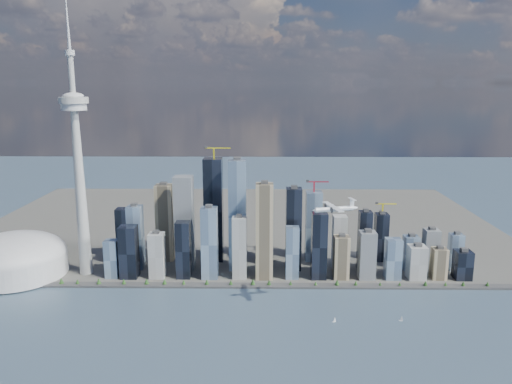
{
  "coord_description": "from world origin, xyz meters",
  "views": [
    {
      "loc": [
        63.8,
        -657.38,
        386.99
      ],
      "look_at": [
        51.6,
        260.0,
        186.49
      ],
      "focal_mm": 35.0,
      "sensor_mm": 36.0,
      "label": 1
    }
  ],
  "objects_px": {
    "dome_stadium": "(15,258)",
    "airplane": "(335,208)",
    "sailboat_east": "(401,319)",
    "sailboat_west": "(334,320)",
    "needle_tower": "(78,162)"
  },
  "relations": [
    {
      "from": "airplane",
      "to": "sailboat_east",
      "type": "distance_m",
      "value": 219.64
    },
    {
      "from": "needle_tower",
      "to": "sailboat_west",
      "type": "height_order",
      "value": "needle_tower"
    },
    {
      "from": "needle_tower",
      "to": "sailboat_west",
      "type": "bearing_deg",
      "value": -22.94
    },
    {
      "from": "dome_stadium",
      "to": "sailboat_east",
      "type": "relative_size",
      "value": 19.85
    },
    {
      "from": "needle_tower",
      "to": "sailboat_west",
      "type": "distance_m",
      "value": 574.58
    },
    {
      "from": "sailboat_west",
      "to": "sailboat_east",
      "type": "distance_m",
      "value": 111.86
    },
    {
      "from": "sailboat_east",
      "to": "airplane",
      "type": "bearing_deg",
      "value": -170.74
    },
    {
      "from": "needle_tower",
      "to": "airplane",
      "type": "height_order",
      "value": "needle_tower"
    },
    {
      "from": "dome_stadium",
      "to": "sailboat_east",
      "type": "xyz_separation_m",
      "value": [
        735.46,
        -189.66,
        -36.2
      ]
    },
    {
      "from": "sailboat_west",
      "to": "sailboat_east",
      "type": "height_order",
      "value": "sailboat_east"
    },
    {
      "from": "sailboat_west",
      "to": "airplane",
      "type": "bearing_deg",
      "value": 83.08
    },
    {
      "from": "dome_stadium",
      "to": "airplane",
      "type": "distance_m",
      "value": 663.17
    },
    {
      "from": "sailboat_east",
      "to": "sailboat_west",
      "type": "bearing_deg",
      "value": -162.6
    },
    {
      "from": "airplane",
      "to": "sailboat_west",
      "type": "height_order",
      "value": "airplane"
    },
    {
      "from": "sailboat_west",
      "to": "needle_tower",
      "type": "bearing_deg",
      "value": 139.4
    }
  ]
}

